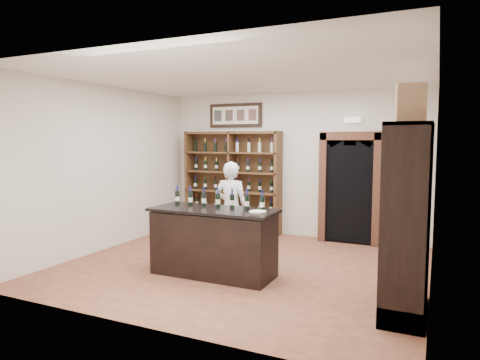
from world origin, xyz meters
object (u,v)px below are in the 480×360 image
wine_shelf (233,182)px  wine_crate (411,103)px  shopkeeper (231,208)px  counter_bottle_0 (177,198)px  tasting_counter (213,242)px  side_cabinet (409,250)px

wine_shelf → wine_crate: (3.78, -3.14, 1.33)m
shopkeeper → counter_bottle_0: bearing=62.2°
wine_shelf → wine_crate: size_ratio=4.84×
tasting_counter → shopkeeper: 1.27m
side_cabinet → wine_crate: 1.68m
tasting_counter → shopkeeper: shopkeeper is taller
side_cabinet → wine_crate: wine_crate is taller
wine_shelf → shopkeeper: 1.94m
side_cabinet → wine_shelf: bearing=139.8°
tasting_counter → counter_bottle_0: bearing=168.8°
shopkeeper → wine_crate: size_ratio=3.61×
counter_bottle_0 → shopkeeper: 1.17m
wine_shelf → tasting_counter: 3.19m
counter_bottle_0 → tasting_counter: bearing=-11.2°
tasting_counter → counter_bottle_0: (-0.72, 0.14, 0.61)m
tasting_counter → shopkeeper: size_ratio=1.15×
wine_shelf → shopkeeper: bearing=-65.0°
side_cabinet → wine_crate: bearing=118.1°
tasting_counter → counter_bottle_0: counter_bottle_0 is taller
side_cabinet → counter_bottle_0: bearing=172.7°
tasting_counter → shopkeeper: (-0.29, 1.19, 0.33)m
wine_shelf → counter_bottle_0: wine_shelf is taller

